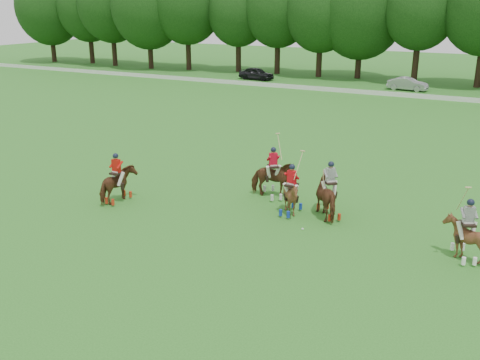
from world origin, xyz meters
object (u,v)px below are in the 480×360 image
at_px(car_mid, 408,84).
at_px(polo_red_a, 118,185).
at_px(car_left, 256,74).
at_px(polo_red_b, 273,179).
at_px(polo_stripe_a, 329,197).
at_px(polo_ball, 303,229).
at_px(polo_red_c, 291,197).
at_px(polo_stripe_b, 466,238).

bearing_deg(car_mid, polo_red_a, 176.78).
xyz_separation_m(car_left, polo_red_b, (18.39, -36.14, 0.17)).
height_order(polo_stripe_a, polo_ball, polo_stripe_a).
bearing_deg(polo_stripe_a, car_mid, 95.99).
distance_m(car_mid, polo_red_b, 36.15).
bearing_deg(polo_red_c, polo_red_b, 134.84).
distance_m(polo_red_a, polo_stripe_b, 14.86).
relative_size(polo_red_a, polo_red_c, 0.83).
bearing_deg(polo_ball, polo_stripe_a, 76.15).
xyz_separation_m(car_mid, polo_red_c, (2.36, -37.74, 0.14)).
distance_m(car_mid, polo_ball, 39.26).
xyz_separation_m(car_mid, polo_stripe_a, (3.91, -37.23, 0.24)).
distance_m(polo_red_c, polo_ball, 1.90).
bearing_deg(car_mid, car_left, 94.32).
bearing_deg(car_left, polo_red_c, -145.45).
bearing_deg(polo_ball, car_left, 118.31).
bearing_deg(polo_red_b, car_left, 116.97).
height_order(car_left, polo_red_c, polo_red_c).
height_order(car_left, polo_stripe_b, polo_stripe_b).
distance_m(polo_red_c, polo_stripe_b, 7.25).
xyz_separation_m(polo_stripe_a, polo_ball, (-0.46, -1.87, -0.87)).
xyz_separation_m(polo_red_b, polo_red_c, (1.59, -1.60, -0.08)).
relative_size(car_left, polo_ball, 47.86).
height_order(car_left, polo_stripe_a, polo_stripe_a).
distance_m(car_left, polo_ball, 44.43).
relative_size(car_mid, polo_red_a, 1.75).
relative_size(polo_red_c, polo_stripe_b, 0.99).
bearing_deg(polo_stripe_a, car_left, 120.04).
bearing_deg(car_mid, polo_red_b, -174.46).
bearing_deg(polo_red_b, car_mid, 91.22).
bearing_deg(polo_red_a, car_mid, 82.46).
bearing_deg(car_left, polo_stripe_a, -143.31).
height_order(car_mid, polo_red_b, polo_red_b).
height_order(car_mid, polo_stripe_b, polo_stripe_b).
distance_m(polo_red_a, polo_stripe_a, 9.62).
bearing_deg(polo_stripe_a, polo_ball, -103.85).
distance_m(polo_stripe_b, polo_ball, 6.13).
distance_m(car_mid, polo_red_c, 37.82).
height_order(polo_red_a, polo_ball, polo_red_a).
distance_m(polo_red_b, polo_stripe_a, 3.32).
height_order(polo_red_c, polo_ball, polo_red_c).
height_order(car_mid, polo_ball, car_mid).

